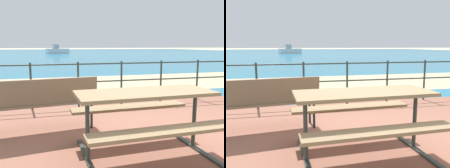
# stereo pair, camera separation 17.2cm
# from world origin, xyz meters

# --- Properties ---
(ground_plane) EXTENTS (240.00, 240.00, 0.00)m
(ground_plane) POSITION_xyz_m (0.00, 0.00, 0.00)
(ground_plane) COLOR beige
(patio_paving) EXTENTS (6.40, 5.20, 0.06)m
(patio_paving) POSITION_xyz_m (0.00, 0.00, 0.03)
(patio_paving) COLOR #935B47
(patio_paving) RESTS_ON ground
(sea_water) EXTENTS (90.00, 90.00, 0.01)m
(sea_water) POSITION_xyz_m (0.00, 40.00, 0.01)
(sea_water) COLOR teal
(sea_water) RESTS_ON ground
(beach_strip) EXTENTS (54.03, 4.57, 0.01)m
(beach_strip) POSITION_xyz_m (0.00, 5.89, 0.01)
(beach_strip) COLOR tan
(beach_strip) RESTS_ON ground
(picnic_table) EXTENTS (1.70, 1.35, 0.79)m
(picnic_table) POSITION_xyz_m (-0.50, -0.18, 0.66)
(picnic_table) COLOR #8C704C
(picnic_table) RESTS_ON patio_paving
(park_bench) EXTENTS (1.69, 0.62, 0.85)m
(park_bench) POSITION_xyz_m (-1.70, 0.92, 0.59)
(park_bench) COLOR #7A6047
(park_bench) RESTS_ON patio_paving
(railing_fence) EXTENTS (5.94, 0.04, 0.99)m
(railing_fence) POSITION_xyz_m (0.00, 2.43, 0.67)
(railing_fence) COLOR #2D3833
(railing_fence) RESTS_ON patio_paving
(boat_near) EXTENTS (4.38, 2.34, 1.53)m
(boat_near) POSITION_xyz_m (0.07, 40.36, 0.51)
(boat_near) COLOR silver
(boat_near) RESTS_ON sea_water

